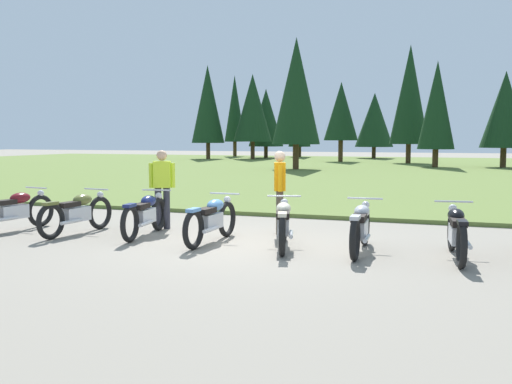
{
  "coord_description": "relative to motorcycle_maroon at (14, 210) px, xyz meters",
  "views": [
    {
      "loc": [
        3.62,
        -9.7,
        1.92
      ],
      "look_at": [
        0.0,
        0.6,
        0.9
      ],
      "focal_mm": 40.35,
      "sensor_mm": 36.0,
      "label": 1
    }
  ],
  "objects": [
    {
      "name": "motorcycle_navy",
      "position": [
        2.88,
        0.37,
        0.0
      ],
      "size": [
        0.63,
        2.1,
        0.88
      ],
      "color": "black",
      "rests_on": "ground"
    },
    {
      "name": "grass_moorland",
      "position": [
        5.02,
        25.83,
        -0.39
      ],
      "size": [
        80.0,
        44.0,
        0.1
      ],
      "primitive_type": "cube",
      "color": "#5B7033",
      "rests_on": "ground"
    },
    {
      "name": "ground_plane",
      "position": [
        5.02,
        0.23,
        -0.44
      ],
      "size": [
        140.0,
        140.0,
        0.0
      ],
      "primitive_type": "plane",
      "color": "gray"
    },
    {
      "name": "motorcycle_silver",
      "position": [
        7.13,
        0.14,
        0.0
      ],
      "size": [
        0.62,
        2.1,
        0.88
      ],
      "color": "black",
      "rests_on": "ground"
    },
    {
      "name": "motorcycle_maroon",
      "position": [
        0.0,
        0.0,
        0.0
      ],
      "size": [
        0.62,
        2.09,
        0.88
      ],
      "color": "black",
      "rests_on": "ground"
    },
    {
      "name": "rider_checking_bike",
      "position": [
        2.74,
        1.32,
        0.51
      ],
      "size": [
        0.51,
        0.35,
        1.67
      ],
      "color": "#2D2D38",
      "rests_on": "ground"
    },
    {
      "name": "motorcycle_olive",
      "position": [
        1.45,
        0.14,
        0.0
      ],
      "size": [
        0.62,
        2.1,
        0.88
      ],
      "color": "black",
      "rests_on": "ground"
    },
    {
      "name": "motorcycle_cream",
      "position": [
        5.79,
        0.09,
        0.0
      ],
      "size": [
        0.79,
        2.05,
        0.88
      ],
      "color": "black",
      "rests_on": "ground"
    },
    {
      "name": "forest_treeline",
      "position": [
        0.45,
        35.26,
        3.93
      ],
      "size": [
        33.43,
        24.21,
        8.65
      ],
      "color": "#47331E",
      "rests_on": "ground"
    },
    {
      "name": "motorcycle_black",
      "position": [
        8.66,
        0.13,
        0.0
      ],
      "size": [
        0.62,
        2.1,
        0.88
      ],
      "color": "black",
      "rests_on": "ground"
    },
    {
      "name": "motorcycle_sky_blue",
      "position": [
        4.39,
        0.15,
        0.0
      ],
      "size": [
        0.62,
        2.1,
        0.88
      ],
      "color": "black",
      "rests_on": "ground"
    },
    {
      "name": "rider_in_hivis_vest",
      "position": [
        5.29,
        1.5,
        0.51
      ],
      "size": [
        0.32,
        0.53,
        1.67
      ],
      "color": "#4C4233",
      "rests_on": "ground"
    }
  ]
}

